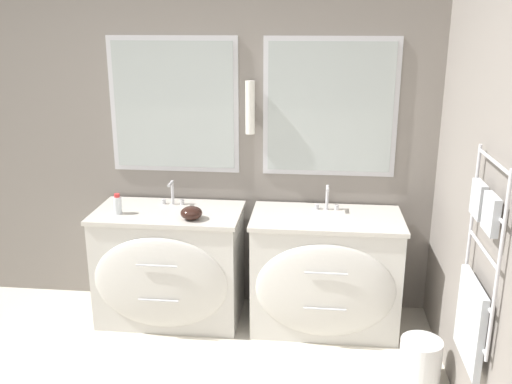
# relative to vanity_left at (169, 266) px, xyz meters

# --- Properties ---
(wall_back) EXTENTS (5.04, 0.15, 2.60)m
(wall_back) POSITION_rel_vanity_left_xyz_m (0.20, 0.38, 0.89)
(wall_back) COLOR gray
(wall_back) RESTS_ON ground_plane
(wall_right) EXTENTS (0.13, 4.00, 2.60)m
(wall_right) POSITION_rel_vanity_left_xyz_m (1.93, -0.76, 0.87)
(wall_right) COLOR gray
(wall_right) RESTS_ON ground_plane
(vanity_left) EXTENTS (1.05, 0.65, 0.83)m
(vanity_left) POSITION_rel_vanity_left_xyz_m (0.00, 0.00, 0.00)
(vanity_left) COLOR silver
(vanity_left) RESTS_ON ground_plane
(vanity_right) EXTENTS (1.05, 0.65, 0.83)m
(vanity_right) POSITION_rel_vanity_left_xyz_m (1.13, 0.00, 0.00)
(vanity_right) COLOR silver
(vanity_right) RESTS_ON ground_plane
(faucet_left) EXTENTS (0.17, 0.11, 0.18)m
(faucet_left) POSITION_rel_vanity_left_xyz_m (0.00, 0.18, 0.50)
(faucet_left) COLOR silver
(faucet_left) RESTS_ON vanity_left
(faucet_right) EXTENTS (0.17, 0.11, 0.18)m
(faucet_right) POSITION_rel_vanity_left_xyz_m (1.13, 0.18, 0.50)
(faucet_right) COLOR silver
(faucet_right) RESTS_ON vanity_right
(toiletry_bottle) EXTENTS (0.06, 0.06, 0.15)m
(toiletry_bottle) POSITION_rel_vanity_left_xyz_m (-0.33, -0.06, 0.48)
(toiletry_bottle) COLOR silver
(toiletry_bottle) RESTS_ON vanity_left
(amenity_bowl) EXTENTS (0.15, 0.15, 0.09)m
(amenity_bowl) POSITION_rel_vanity_left_xyz_m (0.21, -0.12, 0.46)
(amenity_bowl) COLOR black
(amenity_bowl) RESTS_ON vanity_left
(waste_bin) EXTENTS (0.25, 0.25, 0.29)m
(waste_bin) POSITION_rel_vanity_left_xyz_m (1.71, -0.61, -0.27)
(waste_bin) COLOR silver
(waste_bin) RESTS_ON ground_plane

